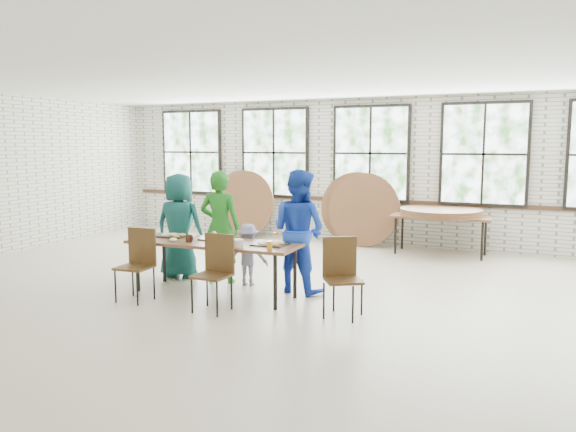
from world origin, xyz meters
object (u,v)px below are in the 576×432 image
chair_near_left (138,258)px  chair_near_right (216,266)px  dining_table (214,245)px  storage_table (441,218)px

chair_near_left → chair_near_right: 1.19m
chair_near_left → chair_near_right: bearing=-3.9°
dining_table → chair_near_left: 1.01m
dining_table → storage_table: bearing=58.2°
dining_table → storage_table: size_ratio=1.32×
dining_table → storage_table: same height
chair_near_left → storage_table: bearing=52.1°
dining_table → chair_near_right: (0.40, -0.60, -0.13)m
chair_near_right → storage_table: chair_near_right is taller
chair_near_left → dining_table: bearing=33.1°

